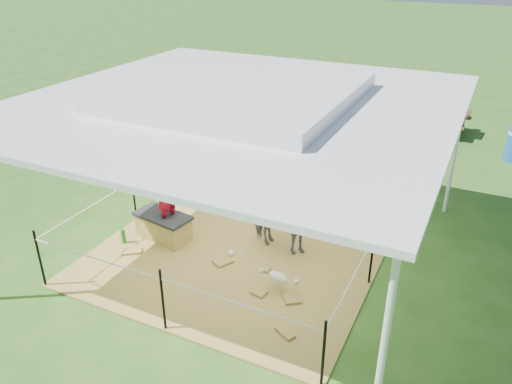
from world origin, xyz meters
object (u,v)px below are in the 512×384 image
at_px(green_bottle, 123,236).
at_px(picnic_table_near, 437,120).
at_px(straw_bale, 164,227).
at_px(pony, 281,225).
at_px(foal, 278,275).
at_px(woman, 165,189).
at_px(distant_person, 450,110).

relative_size(green_bottle, picnic_table_near, 0.16).
bearing_deg(green_bottle, straw_bale, 39.29).
height_order(green_bottle, pony, pony).
bearing_deg(foal, straw_bale, -176.29).
relative_size(green_bottle, pony, 0.23).
xyz_separation_m(straw_bale, picnic_table_near, (3.53, 8.13, 0.10)).
xyz_separation_m(woman, distant_person, (3.72, 8.37, -0.42)).
xyz_separation_m(picnic_table_near, distant_person, (0.28, 0.23, 0.26)).
relative_size(straw_bale, green_bottle, 3.60).
height_order(straw_bale, distant_person, distant_person).
bearing_deg(foal, green_bottle, -165.69).
bearing_deg(distant_person, foal, 79.95).
height_order(foal, distant_person, distant_person).
distance_m(straw_bale, woman, 0.79).
height_order(woman, foal, woman).
height_order(straw_bale, green_bottle, straw_bale).
bearing_deg(green_bottle, woman, 34.70).
xyz_separation_m(woman, pony, (1.94, 0.53, -0.50)).
distance_m(pony, picnic_table_near, 7.75).
xyz_separation_m(foal, distant_person, (1.38, 8.85, 0.32)).
bearing_deg(straw_bale, green_bottle, -140.71).
relative_size(woman, distant_person, 0.95).
height_order(pony, picnic_table_near, pony).
bearing_deg(picnic_table_near, foal, -92.44).
bearing_deg(straw_bale, woman, 0.00).
height_order(woman, picnic_table_near, woman).
bearing_deg(woman, picnic_table_near, 166.23).
bearing_deg(distant_person, pony, 76.02).
bearing_deg(picnic_table_near, green_bottle, -110.63).
relative_size(woman, green_bottle, 4.32).
bearing_deg(woman, straw_bale, -80.89).
bearing_deg(picnic_table_near, distant_person, 44.18).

